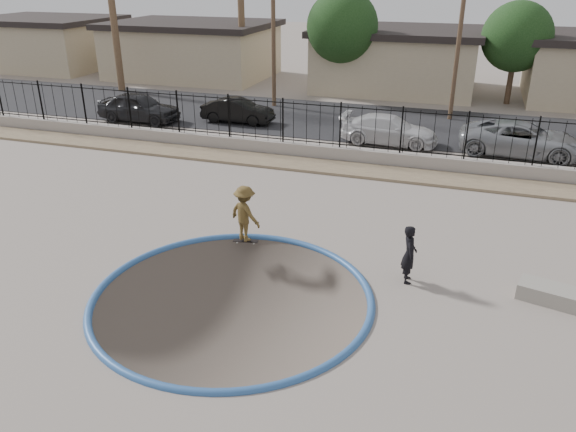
{
  "coord_description": "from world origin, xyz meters",
  "views": [
    {
      "loc": [
        5.03,
        -11.85,
        7.49
      ],
      "look_at": [
        0.46,
        2.0,
        1.01
      ],
      "focal_mm": 35.0,
      "sensor_mm": 36.0,
      "label": 1
    }
  ],
  "objects_px": {
    "concrete_ledge": "(553,295)",
    "skater": "(245,217)",
    "videographer": "(409,254)",
    "skateboard": "(246,241)",
    "car_c": "(389,130)",
    "car_a": "(139,107)",
    "car_d": "(522,139)",
    "car_b": "(238,111)"
  },
  "relations": [
    {
      "from": "car_c",
      "to": "videographer",
      "type": "bearing_deg",
      "value": -166.52
    },
    {
      "from": "skater",
      "to": "car_d",
      "type": "xyz_separation_m",
      "value": [
        8.11,
        11.48,
        -0.09
      ]
    },
    {
      "from": "concrete_ledge",
      "to": "car_a",
      "type": "relative_size",
      "value": 0.37
    },
    {
      "from": "skateboard",
      "to": "car_d",
      "type": "height_order",
      "value": "car_d"
    },
    {
      "from": "car_c",
      "to": "car_d",
      "type": "distance_m",
      "value": 5.69
    },
    {
      "from": "videographer",
      "to": "concrete_ledge",
      "type": "bearing_deg",
      "value": -100.38
    },
    {
      "from": "car_c",
      "to": "car_a",
      "type": "bearing_deg",
      "value": 92.3
    },
    {
      "from": "car_a",
      "to": "concrete_ledge",
      "type": "bearing_deg",
      "value": -121.85
    },
    {
      "from": "concrete_ledge",
      "to": "skater",
      "type": "bearing_deg",
      "value": 175.54
    },
    {
      "from": "skater",
      "to": "videographer",
      "type": "distance_m",
      "value": 4.89
    },
    {
      "from": "car_c",
      "to": "skater",
      "type": "bearing_deg",
      "value": 170.43
    },
    {
      "from": "skateboard",
      "to": "videographer",
      "type": "bearing_deg",
      "value": -19.86
    },
    {
      "from": "skater",
      "to": "car_b",
      "type": "distance_m",
      "value": 14.05
    },
    {
      "from": "car_a",
      "to": "car_c",
      "type": "relative_size",
      "value": 0.98
    },
    {
      "from": "videographer",
      "to": "skateboard",
      "type": "bearing_deg",
      "value": 69.38
    },
    {
      "from": "concrete_ledge",
      "to": "car_d",
      "type": "height_order",
      "value": "car_d"
    },
    {
      "from": "car_c",
      "to": "car_d",
      "type": "relative_size",
      "value": 0.85
    },
    {
      "from": "car_a",
      "to": "car_d",
      "type": "bearing_deg",
      "value": -89.34
    },
    {
      "from": "videographer",
      "to": "car_c",
      "type": "height_order",
      "value": "videographer"
    },
    {
      "from": "videographer",
      "to": "car_d",
      "type": "xyz_separation_m",
      "value": [
        3.28,
        12.22,
        -0.03
      ]
    },
    {
      "from": "car_a",
      "to": "skater",
      "type": "bearing_deg",
      "value": -136.35
    },
    {
      "from": "car_b",
      "to": "car_d",
      "type": "height_order",
      "value": "car_d"
    },
    {
      "from": "concrete_ledge",
      "to": "skateboard",
      "type": "bearing_deg",
      "value": 175.54
    },
    {
      "from": "videographer",
      "to": "car_c",
      "type": "relative_size",
      "value": 0.35
    },
    {
      "from": "skater",
      "to": "skateboard",
      "type": "height_order",
      "value": "skater"
    },
    {
      "from": "car_a",
      "to": "skateboard",
      "type": "bearing_deg",
      "value": -136.35
    },
    {
      "from": "concrete_ledge",
      "to": "car_d",
      "type": "xyz_separation_m",
      "value": [
        -0.22,
        12.13,
        0.56
      ]
    },
    {
      "from": "skater",
      "to": "car_c",
      "type": "distance_m",
      "value": 11.73
    },
    {
      "from": "skater",
      "to": "videographer",
      "type": "height_order",
      "value": "skater"
    },
    {
      "from": "car_a",
      "to": "car_c",
      "type": "height_order",
      "value": "car_a"
    },
    {
      "from": "car_a",
      "to": "car_b",
      "type": "relative_size",
      "value": 1.16
    },
    {
      "from": "skateboard",
      "to": "car_b",
      "type": "bearing_deg",
      "value": 102.68
    },
    {
      "from": "concrete_ledge",
      "to": "car_a",
      "type": "xyz_separation_m",
      "value": [
        -19.03,
        12.13,
        0.57
      ]
    },
    {
      "from": "videographer",
      "to": "car_d",
      "type": "relative_size",
      "value": 0.3
    },
    {
      "from": "skater",
      "to": "car_c",
      "type": "bearing_deg",
      "value": -77.75
    },
    {
      "from": "car_b",
      "to": "concrete_ledge",
      "type": "bearing_deg",
      "value": -133.93
    },
    {
      "from": "skater",
      "to": "car_d",
      "type": "bearing_deg",
      "value": -101.1
    },
    {
      "from": "videographer",
      "to": "car_b",
      "type": "distance_m",
      "value": 17.18
    },
    {
      "from": "car_c",
      "to": "car_d",
      "type": "bearing_deg",
      "value": -87.7
    },
    {
      "from": "skateboard",
      "to": "car_c",
      "type": "height_order",
      "value": "car_c"
    },
    {
      "from": "skater",
      "to": "skateboard",
      "type": "bearing_deg",
      "value": -51.84
    },
    {
      "from": "car_b",
      "to": "car_d",
      "type": "xyz_separation_m",
      "value": [
        13.78,
        -1.37,
        0.1
      ]
    }
  ]
}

